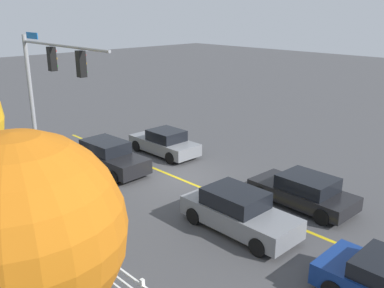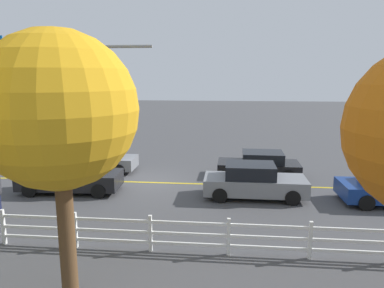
{
  "view_description": "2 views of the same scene",
  "coord_description": "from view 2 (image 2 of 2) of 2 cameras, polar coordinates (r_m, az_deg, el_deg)",
  "views": [
    {
      "loc": [
        -14.02,
        12.44,
        7.67
      ],
      "look_at": [
        -2.35,
        1.24,
        2.51
      ],
      "focal_mm": 39.52,
      "sensor_mm": 36.0,
      "label": 1
    },
    {
      "loc": [
        -4.09,
        17.01,
        5.27
      ],
      "look_at": [
        -2.58,
        1.92,
        2.38
      ],
      "focal_mm": 33.52,
      "sensor_mm": 36.0,
      "label": 2
    }
  ],
  "objects": [
    {
      "name": "ground_plane",
      "position": [
        18.27,
        -7.52,
        -6.06
      ],
      "size": [
        120.0,
        120.0,
        0.0
      ],
      "primitive_type": "plane",
      "color": "#444447"
    },
    {
      "name": "lane_center_stripe",
      "position": [
        17.81,
        5.2,
        -6.45
      ],
      "size": [
        28.0,
        0.16,
        0.01
      ],
      "primitive_type": "cube",
      "color": "gold",
      "rests_on": "ground_plane"
    },
    {
      "name": "signal_assembly",
      "position": [
        14.9,
        -25.59,
        7.65
      ],
      "size": [
        7.07,
        0.38,
        6.71
      ],
      "color": "gray",
      "rests_on": "ground_plane"
    },
    {
      "name": "car_0",
      "position": [
        15.98,
        9.76,
        -5.89
      ],
      "size": [
        4.42,
        1.89,
        1.51
      ],
      "rotation": [
        0.0,
        0.0,
        3.14
      ],
      "color": "slate",
      "rests_on": "ground_plane"
    },
    {
      "name": "car_1",
      "position": [
        17.43,
        -18.95,
        -4.91
      ],
      "size": [
        4.62,
        2.02,
        1.51
      ],
      "rotation": [
        0.0,
        0.0,
        3.19
      ],
      "color": "black",
      "rests_on": "ground_plane"
    },
    {
      "name": "car_2",
      "position": [
        19.35,
        10.69,
        -3.21
      ],
      "size": [
        4.3,
        2.02,
        1.33
      ],
      "rotation": [
        0.0,
        0.0,
        6.26
      ],
      "color": "black",
      "rests_on": "ground_plane"
    },
    {
      "name": "car_3",
      "position": [
        20.64,
        -14.61,
        -2.44
      ],
      "size": [
        4.23,
        1.82,
        1.41
      ],
      "rotation": [
        0.0,
        0.0,
        6.29
      ],
      "color": "slate",
      "rests_on": "ground_plane"
    },
    {
      "name": "white_rail_fence",
      "position": [
        11.07,
        -0.48,
        -14.15
      ],
      "size": [
        26.1,
        0.1,
        1.15
      ],
      "color": "white",
      "rests_on": "ground_plane"
    },
    {
      "name": "tree_3",
      "position": [
        8.36,
        -20.53,
        4.84
      ],
      "size": [
        3.51,
        3.51,
        6.29
      ],
      "color": "brown",
      "rests_on": "ground_plane"
    }
  ]
}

